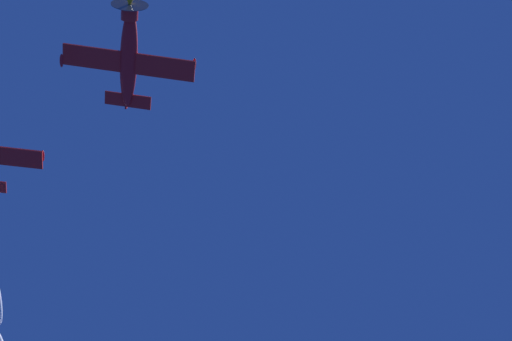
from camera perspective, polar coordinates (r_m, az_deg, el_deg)
The scene contains 1 object.
airplane_left_wingman at distance 62.60m, azimuth -8.08°, elevation 7.27°, with size 9.31×8.37×3.03m.
Camera 1 is at (7.34, 18.26, 2.19)m, focal length 63.02 mm.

